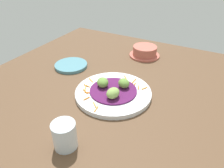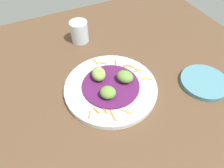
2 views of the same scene
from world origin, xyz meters
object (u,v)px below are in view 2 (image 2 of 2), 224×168
object	(u,v)px
guac_scoop_left	(125,77)
guac_scoop_right	(108,93)
main_plate	(111,88)
guac_scoop_center	(99,74)
water_glass	(79,32)
side_plate_small	(204,82)

from	to	relation	value
guac_scoop_left	guac_scoop_right	size ratio (longest dim) A/B	1.12
main_plate	guac_scoop_center	xyz separation A→B (cm)	(4.10, 2.07, 3.15)
main_plate	water_glass	xyz separation A→B (cm)	(27.41, -0.02, 3.12)
guac_scoop_left	side_plate_small	distance (cm)	25.09
guac_scoop_center	guac_scoop_right	size ratio (longest dim) A/B	1.17
main_plate	guac_scoop_right	bearing A→B (deg)	146.86
guac_scoop_left	guac_scoop_right	distance (cm)	7.95
guac_scoop_center	side_plate_small	size ratio (longest dim) A/B	0.36
guac_scoop_left	side_plate_small	bearing A→B (deg)	-113.72
side_plate_small	guac_scoop_right	bearing A→B (deg)	77.87
guac_scoop_right	guac_scoop_center	bearing A→B (deg)	-3.14
guac_scoop_right	water_glass	size ratio (longest dim) A/B	0.57
main_plate	side_plate_small	bearing A→B (deg)	-110.56
main_plate	guac_scoop_right	distance (cm)	5.49
guac_scoop_left	guac_scoop_center	distance (cm)	7.95
side_plate_small	guac_scoop_center	bearing A→B (deg)	64.00
side_plate_small	guac_scoop_left	bearing A→B (deg)	66.28
water_glass	side_plate_small	bearing A→B (deg)	-144.02
water_glass	guac_scoop_left	bearing A→B (deg)	-170.62
main_plate	guac_scoop_left	distance (cm)	5.51
guac_scoop_left	water_glass	size ratio (longest dim) A/B	0.64
guac_scoop_center	guac_scoop_right	xyz separation A→B (cm)	(-7.94, 0.44, -0.13)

